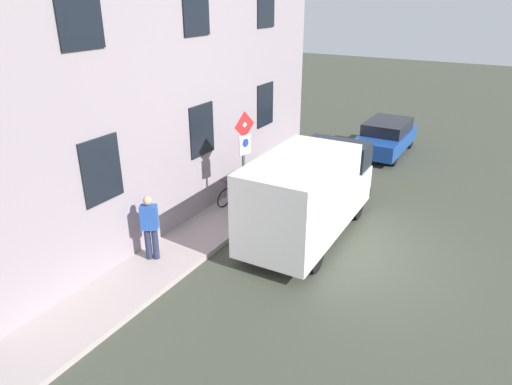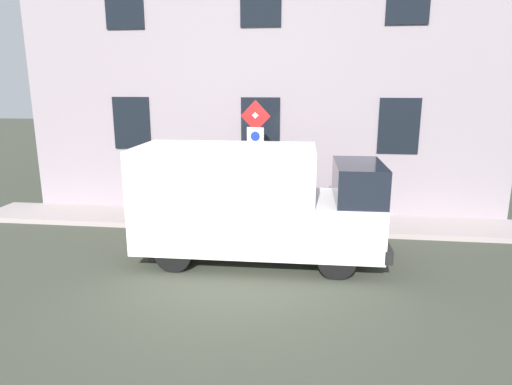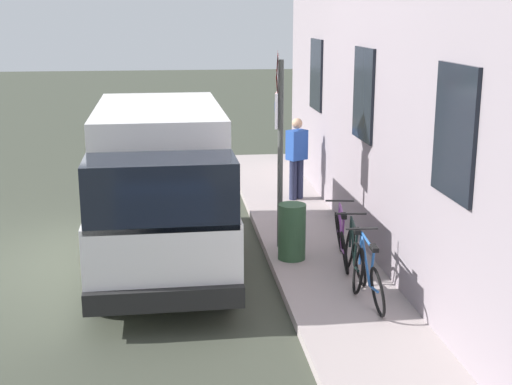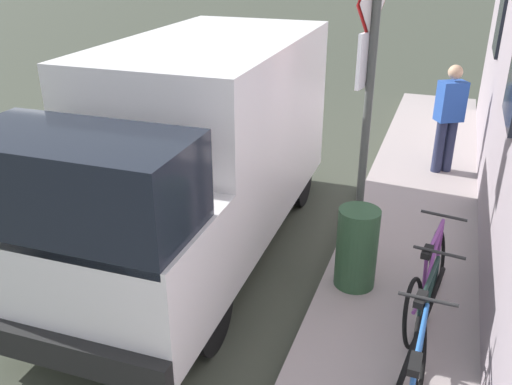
{
  "view_description": "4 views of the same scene",
  "coord_description": "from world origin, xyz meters",
  "px_view_note": "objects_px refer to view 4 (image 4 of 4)",
  "views": [
    {
      "loc": [
        -3.24,
        10.41,
        6.33
      ],
      "look_at": [
        2.71,
        0.12,
        1.16
      ],
      "focal_mm": 32.25,
      "sensor_mm": 36.0,
      "label": 1
    },
    {
      "loc": [
        -7.98,
        -1.47,
        3.77
      ],
      "look_at": [
        2.2,
        -0.18,
        1.28
      ],
      "focal_mm": 31.25,
      "sensor_mm": 36.0,
      "label": 2
    },
    {
      "loc": [
        1.45,
        -11.25,
        3.97
      ],
      "look_at": [
        2.79,
        -0.33,
        1.17
      ],
      "focal_mm": 49.58,
      "sensor_mm": 36.0,
      "label": 3
    },
    {
      "loc": [
        4.02,
        -5.76,
        3.57
      ],
      "look_at": [
        2.15,
        -0.58,
        1.02
      ],
      "focal_mm": 38.41,
      "sensor_mm": 36.0,
      "label": 4
    }
  ],
  "objects_px": {
    "pedestrian": "(449,116)",
    "delivery_van": "(196,147)",
    "litter_bin": "(357,248)",
    "sign_post_stacked": "(367,78)",
    "bicycle_purple": "(427,280)",
    "bicycle_black": "(421,327)"
  },
  "relations": [
    {
      "from": "delivery_van",
      "to": "sign_post_stacked",
      "type": "bearing_deg",
      "value": 94.96
    },
    {
      "from": "bicycle_purple",
      "to": "pedestrian",
      "type": "bearing_deg",
      "value": 8.82
    },
    {
      "from": "pedestrian",
      "to": "bicycle_purple",
      "type": "bearing_deg",
      "value": 149.56
    },
    {
      "from": "litter_bin",
      "to": "pedestrian",
      "type": "bearing_deg",
      "value": 78.78
    },
    {
      "from": "bicycle_black",
      "to": "litter_bin",
      "type": "xyz_separation_m",
      "value": [
        -0.75,
        1.02,
        0.08
      ]
    },
    {
      "from": "pedestrian",
      "to": "bicycle_black",
      "type": "bearing_deg",
      "value": 149.52
    },
    {
      "from": "bicycle_black",
      "to": "litter_bin",
      "type": "height_order",
      "value": "litter_bin"
    },
    {
      "from": "litter_bin",
      "to": "bicycle_purple",
      "type": "bearing_deg",
      "value": -18.46
    },
    {
      "from": "sign_post_stacked",
      "to": "bicycle_black",
      "type": "relative_size",
      "value": 1.83
    },
    {
      "from": "delivery_van",
      "to": "bicycle_purple",
      "type": "distance_m",
      "value": 3.0
    },
    {
      "from": "sign_post_stacked",
      "to": "pedestrian",
      "type": "height_order",
      "value": "sign_post_stacked"
    },
    {
      "from": "pedestrian",
      "to": "delivery_van",
      "type": "bearing_deg",
      "value": 108.88
    },
    {
      "from": "pedestrian",
      "to": "litter_bin",
      "type": "relative_size",
      "value": 1.91
    },
    {
      "from": "litter_bin",
      "to": "sign_post_stacked",
      "type": "bearing_deg",
      "value": 102.31
    },
    {
      "from": "bicycle_black",
      "to": "sign_post_stacked",
      "type": "bearing_deg",
      "value": 36.13
    },
    {
      "from": "sign_post_stacked",
      "to": "bicycle_black",
      "type": "bearing_deg",
      "value": -61.7
    },
    {
      "from": "bicycle_purple",
      "to": "bicycle_black",
      "type": "bearing_deg",
      "value": -171.43
    },
    {
      "from": "bicycle_purple",
      "to": "litter_bin",
      "type": "bearing_deg",
      "value": 80.12
    },
    {
      "from": "sign_post_stacked",
      "to": "bicycle_black",
      "type": "height_order",
      "value": "sign_post_stacked"
    },
    {
      "from": "delivery_van",
      "to": "litter_bin",
      "type": "bearing_deg",
      "value": 77.35
    },
    {
      "from": "sign_post_stacked",
      "to": "bicycle_black",
      "type": "distance_m",
      "value": 2.55
    },
    {
      "from": "bicycle_black",
      "to": "litter_bin",
      "type": "bearing_deg",
      "value": 44.12
    }
  ]
}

